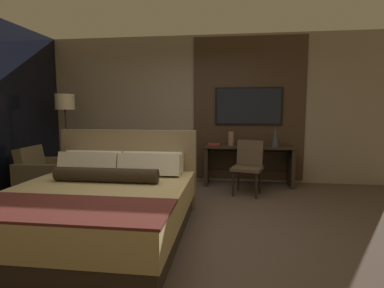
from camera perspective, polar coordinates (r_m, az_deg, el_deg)
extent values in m
plane|color=#4C3D33|center=(3.59, -2.29, -16.31)|extent=(16.00, 16.00, 0.00)
cube|color=gray|center=(5.88, 1.87, 6.64)|extent=(7.20, 0.06, 2.80)
cube|color=#3D2B1E|center=(5.82, 10.69, 6.53)|extent=(2.09, 0.03, 2.70)
cube|color=#33281E|center=(3.56, -17.79, -14.93)|extent=(1.86, 2.01, 0.22)
cube|color=tan|center=(3.47, -17.95, -10.74)|extent=(1.92, 2.07, 0.32)
cube|color=#56231E|center=(2.85, -23.93, -11.13)|extent=(1.94, 0.72, 0.02)
cube|color=#7F6B4C|center=(4.39, -12.06, -4.59)|extent=(1.95, 0.08, 1.11)
cube|color=beige|center=(4.39, -17.77, -3.05)|extent=(0.80, 0.23, 0.31)
cube|color=beige|center=(4.12, -7.34, -3.42)|extent=(0.80, 0.23, 0.31)
cube|color=beige|center=(4.21, -18.98, -3.51)|extent=(0.80, 0.25, 0.32)
cube|color=beige|center=(3.92, -8.11, -3.95)|extent=(0.80, 0.25, 0.32)
cylinder|color=#2D2319|center=(3.68, -16.03, -5.71)|extent=(1.25, 0.17, 0.17)
cube|color=#2D2319|center=(5.58, 10.72, -0.49)|extent=(1.59, 0.52, 0.03)
cube|color=#2D2319|center=(5.64, 2.83, -4.08)|extent=(0.06, 0.47, 0.70)
cube|color=#2D2319|center=(5.73, 18.32, -4.24)|extent=(0.06, 0.47, 0.70)
cube|color=#2D2319|center=(5.86, 10.51, -3.09)|extent=(1.47, 0.02, 0.35)
cube|color=black|center=(5.79, 10.73, 7.10)|extent=(1.25, 0.04, 0.71)
cube|color=black|center=(5.77, 10.74, 7.10)|extent=(1.18, 0.01, 0.65)
cube|color=#4C3D2D|center=(4.97, 10.47, -4.61)|extent=(0.57, 0.55, 0.05)
cube|color=#4C3D2D|center=(5.11, 10.99, -1.63)|extent=(0.44, 0.22, 0.42)
cylinder|color=black|center=(4.90, 7.81, -7.52)|extent=(0.04, 0.04, 0.41)
cylinder|color=black|center=(4.82, 12.13, -7.84)|extent=(0.04, 0.04, 0.41)
cylinder|color=black|center=(5.23, 8.83, -6.62)|extent=(0.04, 0.04, 0.41)
cylinder|color=black|center=(5.15, 12.88, -6.91)|extent=(0.04, 0.04, 0.41)
cube|color=brown|center=(5.35, -25.47, -6.72)|extent=(0.79, 0.64, 0.45)
cube|color=brown|center=(5.43, -28.49, -2.36)|extent=(0.24, 0.60, 0.38)
cube|color=brown|center=(5.05, -27.40, -6.78)|extent=(0.75, 0.15, 0.59)
cube|color=brown|center=(5.63, -23.82, -5.27)|extent=(0.75, 0.15, 0.59)
cylinder|color=#282623|center=(6.12, -22.42, -6.95)|extent=(0.28, 0.28, 0.03)
cylinder|color=#332D28|center=(6.00, -22.72, -0.41)|extent=(0.03, 0.03, 1.43)
cylinder|color=beige|center=(5.96, -23.07, 7.40)|extent=(0.34, 0.34, 0.28)
cone|color=#333338|center=(5.54, 15.55, 1.48)|extent=(0.14, 0.14, 0.38)
cylinder|color=#846647|center=(5.57, 7.43, 1.05)|extent=(0.11, 0.11, 0.25)
cube|color=maroon|center=(5.60, 4.30, -0.02)|extent=(0.22, 0.15, 0.03)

